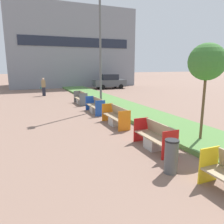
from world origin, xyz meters
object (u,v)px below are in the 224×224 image
(street_lamp_post, at_px, (100,46))
(pedestrian_walking, at_px, (44,87))
(litter_bin, at_px, (171,156))
(bench_grey_frame, at_px, (81,99))
(bench_orange_frame, at_px, (116,118))
(parked_car_distant, at_px, (109,82))
(bench_blue_frame, at_px, (95,107))
(bench_red_frame, at_px, (155,139))
(sapling_tree_near, at_px, (207,62))

(street_lamp_post, xyz_separation_m, pedestrian_walking, (-2.81, 8.91, -3.23))
(litter_bin, bearing_deg, bench_grey_frame, 87.14)
(bench_orange_frame, xyz_separation_m, parked_car_distant, (6.49, 16.87, 0.54))
(bench_blue_frame, height_order, pedestrian_walking, pedestrian_walking)
(bench_grey_frame, relative_size, street_lamp_post, 0.25)
(street_lamp_post, bearing_deg, litter_bin, -97.62)
(bench_orange_frame, distance_m, bench_grey_frame, 6.81)
(bench_orange_frame, height_order, bench_blue_frame, same)
(bench_blue_frame, height_order, street_lamp_post, street_lamp_post)
(bench_blue_frame, xyz_separation_m, pedestrian_walking, (-2.20, 9.55, 0.54))
(bench_blue_frame, relative_size, parked_car_distant, 0.49)
(bench_orange_frame, xyz_separation_m, bench_blue_frame, (-0.00, 3.25, -0.00))
(bench_red_frame, height_order, street_lamp_post, street_lamp_post)
(bench_blue_frame, height_order, bench_grey_frame, same)
(sapling_tree_near, distance_m, parked_car_distant, 21.10)
(bench_orange_frame, bearing_deg, litter_bin, -96.63)
(street_lamp_post, relative_size, parked_car_distant, 1.75)
(pedestrian_walking, height_order, parked_car_distant, parked_car_distant)
(litter_bin, distance_m, pedestrian_walking, 18.05)
(bench_blue_frame, distance_m, street_lamp_post, 3.88)
(parked_car_distant, bearing_deg, litter_bin, -104.41)
(bench_red_frame, distance_m, litter_bin, 1.82)
(bench_grey_frame, bearing_deg, parked_car_distant, 57.14)
(bench_orange_frame, relative_size, bench_grey_frame, 1.14)
(bench_orange_frame, distance_m, bench_blue_frame, 3.25)
(bench_orange_frame, height_order, pedestrian_walking, pedestrian_walking)
(bench_red_frame, bearing_deg, bench_orange_frame, 89.94)
(bench_red_frame, relative_size, bench_grey_frame, 1.00)
(bench_orange_frame, distance_m, pedestrian_walking, 13.00)
(litter_bin, xyz_separation_m, street_lamp_post, (1.21, 9.07, 3.66))
(litter_bin, distance_m, parked_car_distant, 23.17)
(pedestrian_walking, bearing_deg, bench_red_frame, -82.32)
(bench_blue_frame, relative_size, litter_bin, 2.18)
(bench_orange_frame, distance_m, sapling_tree_near, 4.94)
(street_lamp_post, bearing_deg, sapling_tree_near, -79.62)
(bench_grey_frame, bearing_deg, litter_bin, -92.86)
(street_lamp_post, bearing_deg, parked_car_distant, 65.62)
(bench_orange_frame, relative_size, bench_blue_frame, 1.03)
(litter_bin, xyz_separation_m, sapling_tree_near, (2.59, 1.55, 2.58))
(parked_car_distant, bearing_deg, bench_red_frame, -104.29)
(bench_red_frame, xyz_separation_m, bench_blue_frame, (0.00, 6.71, 0.01))
(street_lamp_post, distance_m, sapling_tree_near, 7.73)
(bench_grey_frame, distance_m, litter_bin, 12.01)
(litter_bin, bearing_deg, bench_blue_frame, 85.92)
(bench_blue_frame, bearing_deg, parked_car_distant, 64.52)
(street_lamp_post, bearing_deg, bench_grey_frame, 101.88)
(bench_orange_frame, relative_size, pedestrian_walking, 1.21)
(bench_orange_frame, height_order, parked_car_distant, parked_car_distant)
(litter_bin, bearing_deg, bench_red_frame, 70.71)
(pedestrian_walking, bearing_deg, bench_grey_frame, -69.86)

